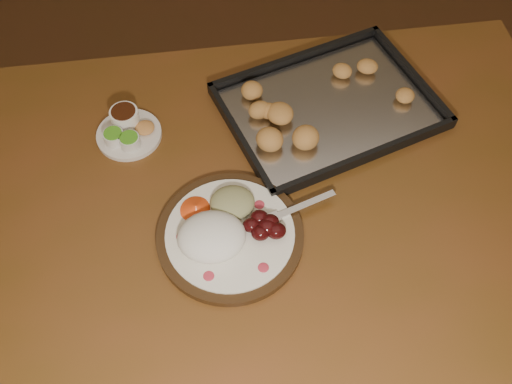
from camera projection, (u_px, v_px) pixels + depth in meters
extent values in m
plane|color=#58301E|center=(278.00, 259.00, 1.93)|extent=(4.00, 4.00, 0.00)
cube|color=brown|center=(234.00, 203.00, 1.19)|extent=(1.54, 0.97, 0.04)
cylinder|color=#532E19|center=(442.00, 139.00, 1.76)|extent=(0.07, 0.07, 0.71)
cylinder|color=#301D0D|center=(230.00, 236.00, 1.11)|extent=(0.29, 0.29, 0.02)
cylinder|color=white|center=(230.00, 234.00, 1.11)|extent=(0.25, 0.25, 0.01)
ellipsoid|color=#BC2D40|center=(209.00, 276.00, 1.05)|extent=(0.02, 0.02, 0.00)
ellipsoid|color=#BC2D40|center=(263.00, 268.00, 1.06)|extent=(0.02, 0.02, 0.00)
ellipsoid|color=#BC2D40|center=(259.00, 205.00, 1.14)|extent=(0.02, 0.02, 0.00)
ellipsoid|color=#BC2D40|center=(182.00, 237.00, 1.10)|extent=(0.02, 0.02, 0.00)
ellipsoid|color=white|center=(212.00, 237.00, 1.08)|extent=(0.15, 0.14, 0.06)
ellipsoid|color=#400909|center=(260.00, 233.00, 1.09)|extent=(0.04, 0.03, 0.03)
ellipsoid|color=#400909|center=(269.00, 222.00, 1.10)|extent=(0.04, 0.03, 0.03)
ellipsoid|color=#400909|center=(259.00, 218.00, 1.11)|extent=(0.04, 0.03, 0.03)
ellipsoid|color=#400909|center=(276.00, 231.00, 1.09)|extent=(0.04, 0.03, 0.03)
ellipsoid|color=#400909|center=(252.00, 225.00, 1.10)|extent=(0.04, 0.03, 0.03)
ellipsoid|color=#400909|center=(267.00, 227.00, 1.09)|extent=(0.04, 0.03, 0.03)
ellipsoid|color=tan|center=(232.00, 203.00, 1.13)|extent=(0.11, 0.10, 0.04)
cone|color=#FA4A16|center=(196.00, 208.00, 1.12)|extent=(0.09, 0.09, 0.03)
cube|color=silver|center=(304.00, 205.00, 1.14)|extent=(0.14, 0.06, 0.00)
cube|color=silver|center=(271.00, 219.00, 1.12)|extent=(0.04, 0.04, 0.00)
cylinder|color=silver|center=(262.00, 227.00, 1.11)|extent=(0.03, 0.01, 0.00)
cylinder|color=silver|center=(260.00, 225.00, 1.11)|extent=(0.03, 0.01, 0.00)
cylinder|color=silver|center=(259.00, 222.00, 1.11)|extent=(0.03, 0.01, 0.00)
cylinder|color=silver|center=(257.00, 220.00, 1.12)|extent=(0.03, 0.01, 0.00)
cylinder|color=silver|center=(129.00, 135.00, 1.26)|extent=(0.14, 0.14, 0.01)
cylinder|color=silver|center=(114.00, 137.00, 1.23)|extent=(0.04, 0.04, 0.03)
cylinder|color=#489D1F|center=(113.00, 133.00, 1.22)|extent=(0.04, 0.04, 0.00)
cylinder|color=silver|center=(130.00, 141.00, 1.22)|extent=(0.04, 0.04, 0.03)
cylinder|color=#489D1F|center=(129.00, 137.00, 1.21)|extent=(0.04, 0.04, 0.00)
cylinder|color=white|center=(125.00, 117.00, 1.26)|extent=(0.06, 0.06, 0.04)
cylinder|color=#331509|center=(123.00, 111.00, 1.24)|extent=(0.05, 0.05, 0.00)
ellipsoid|color=#C49245|center=(145.00, 128.00, 1.25)|extent=(0.04, 0.04, 0.02)
cube|color=black|center=(328.00, 109.00, 1.30)|extent=(0.54, 0.47, 0.01)
cube|color=black|center=(296.00, 58.00, 1.37)|extent=(0.43, 0.17, 0.02)
cube|color=black|center=(367.00, 156.00, 1.21)|extent=(0.43, 0.17, 0.02)
cube|color=black|center=(412.00, 74.00, 1.34)|extent=(0.13, 0.32, 0.02)
cube|color=black|center=(240.00, 137.00, 1.24)|extent=(0.13, 0.32, 0.02)
cube|color=silver|center=(329.00, 107.00, 1.30)|extent=(0.51, 0.43, 0.00)
ellipsoid|color=#C37644|center=(352.00, 93.00, 1.29)|extent=(0.05, 0.05, 0.04)
ellipsoid|color=#C37644|center=(358.00, 75.00, 1.32)|extent=(0.07, 0.07, 0.04)
ellipsoid|color=#C37644|center=(318.00, 70.00, 1.33)|extent=(0.06, 0.06, 0.04)
ellipsoid|color=#C37644|center=(301.00, 91.00, 1.30)|extent=(0.06, 0.06, 0.04)
ellipsoid|color=#C37644|center=(288.00, 97.00, 1.29)|extent=(0.07, 0.07, 0.04)
ellipsoid|color=#C37644|center=(307.00, 109.00, 1.27)|extent=(0.05, 0.05, 0.04)
ellipsoid|color=#C37644|center=(300.00, 128.00, 1.24)|extent=(0.07, 0.07, 0.04)
ellipsoid|color=#C37644|center=(342.00, 135.00, 1.23)|extent=(0.06, 0.06, 0.04)
ellipsoid|color=#C37644|center=(359.00, 111.00, 1.26)|extent=(0.06, 0.06, 0.04)
ellipsoid|color=#C37644|center=(372.00, 105.00, 1.27)|extent=(0.07, 0.07, 0.04)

